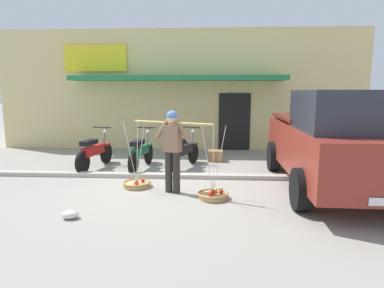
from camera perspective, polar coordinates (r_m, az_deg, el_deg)
ground_plane at (r=7.23m, az=-3.94°, el=-7.41°), size 90.00×90.00×0.00m
sidewalk_curb at (r=7.88m, az=-3.31°, el=-5.60°), size 20.00×0.24×0.10m
fruit_vendor at (r=6.56m, az=-3.49°, el=-0.34°), size 1.68×0.72×1.70m
fruit_basket_left_side at (r=7.23m, az=-9.69°, el=-6.89°), size 0.61×0.61×1.45m
fruit_basket_right_side at (r=6.41m, az=3.75°, el=-8.90°), size 0.61×0.61×1.45m
motorcycle_nearest_shop at (r=9.11m, az=-16.85°, el=-1.35°), size 0.55×1.81×1.09m
motorcycle_second_in_row at (r=8.77m, az=-9.01°, el=-1.46°), size 0.54×1.82×1.09m
motorcycle_third_in_row at (r=8.77m, az=-1.51°, el=-1.35°), size 0.78×1.73×1.09m
parked_truck at (r=7.38m, az=23.70°, el=0.38°), size 2.26×4.76×2.10m
storefront_building at (r=13.98m, az=-1.29°, el=9.44°), size 13.00×6.00×4.20m
plastic_litter_bag at (r=5.81m, az=-20.68°, el=-11.53°), size 0.28×0.22×0.14m
wooden_crate at (r=9.71m, az=4.12°, el=-2.08°), size 0.44×0.36×0.32m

